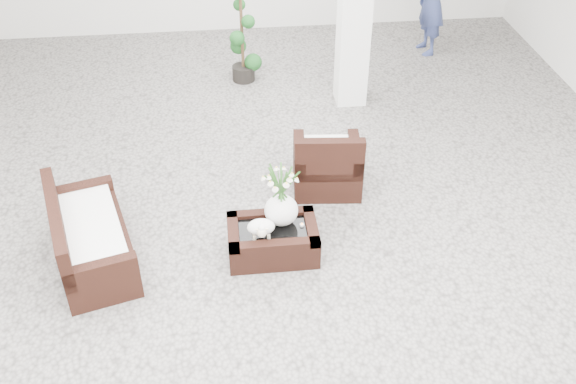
{
  "coord_description": "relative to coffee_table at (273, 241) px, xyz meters",
  "views": [
    {
      "loc": [
        -0.59,
        -5.34,
        4.57
      ],
      "look_at": [
        0.0,
        -0.1,
        0.62
      ],
      "focal_mm": 41.16,
      "sensor_mm": 36.0,
      "label": 1
    }
  ],
  "objects": [
    {
      "name": "coffee_table",
      "position": [
        0.0,
        0.0,
        0.0
      ],
      "size": [
        0.9,
        0.6,
        0.31
      ],
      "primitive_type": "cube",
      "color": "black",
      "rests_on": "ground"
    },
    {
      "name": "shopper",
      "position": [
        2.91,
        4.55,
        0.69
      ],
      "size": [
        0.49,
        0.67,
        1.7
      ],
      "primitive_type": "imported",
      "rotation": [
        0.0,
        0.0,
        -1.43
      ],
      "color": "navy",
      "rests_on": "ground"
    },
    {
      "name": "topiary",
      "position": [
        -0.07,
        3.88,
        0.54
      ],
      "size": [
        0.37,
        0.37,
        1.39
      ],
      "primitive_type": null,
      "color": "#154217",
      "rests_on": "ground"
    },
    {
      "name": "planter_narcissus",
      "position": [
        0.1,
        0.1,
        0.56
      ],
      "size": [
        0.44,
        0.44,
        0.8
      ],
      "primitive_type": null,
      "color": "white",
      "rests_on": "coffee_table"
    },
    {
      "name": "tealight",
      "position": [
        0.3,
        0.02,
        0.17
      ],
      "size": [
        0.04,
        0.04,
        0.03
      ],
      "primitive_type": "cylinder",
      "color": "white",
      "rests_on": "coffee_table"
    },
    {
      "name": "ground",
      "position": [
        0.18,
        0.29,
        -0.16
      ],
      "size": [
        11.0,
        11.0,
        0.0
      ],
      "primitive_type": "plane",
      "color": "gray",
      "rests_on": "ground"
    },
    {
      "name": "armchair",
      "position": [
        0.73,
        1.1,
        0.25
      ],
      "size": [
        0.82,
        0.8,
        0.81
      ],
      "primitive_type": "cube",
      "rotation": [
        0.0,
        0.0,
        3.05
      ],
      "color": "black",
      "rests_on": "ground"
    },
    {
      "name": "loveseat",
      "position": [
        -1.79,
        0.1,
        0.22
      ],
      "size": [
        1.03,
        1.54,
        0.75
      ],
      "primitive_type": "cube",
      "rotation": [
        0.0,
        0.0,
        1.84
      ],
      "color": "black",
      "rests_on": "ground"
    },
    {
      "name": "sheep_figurine",
      "position": [
        -0.12,
        -0.1,
        0.26
      ],
      "size": [
        0.28,
        0.23,
        0.21
      ],
      "primitive_type": "ellipsoid",
      "color": "white",
      "rests_on": "coffee_table"
    }
  ]
}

